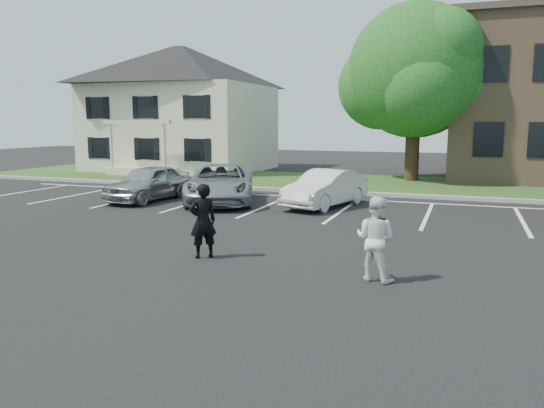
# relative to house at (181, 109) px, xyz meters

# --- Properties ---
(ground_plane) EXTENTS (90.00, 90.00, 0.00)m
(ground_plane) POSITION_rel_house_xyz_m (13.00, -19.97, -3.83)
(ground_plane) COLOR black
(ground_plane) RESTS_ON ground
(curb) EXTENTS (40.00, 0.30, 0.15)m
(curb) POSITION_rel_house_xyz_m (13.00, -7.97, -3.75)
(curb) COLOR gray
(curb) RESTS_ON ground
(grass_strip) EXTENTS (44.00, 8.00, 0.08)m
(grass_strip) POSITION_rel_house_xyz_m (13.00, -3.97, -3.79)
(grass_strip) COLOR #23441A
(grass_strip) RESTS_ON ground
(stall_lines) EXTENTS (34.00, 5.36, 0.01)m
(stall_lines) POSITION_rel_house_xyz_m (14.40, -11.02, -3.82)
(stall_lines) COLOR white
(stall_lines) RESTS_ON ground
(house) EXTENTS (10.30, 9.22, 7.60)m
(house) POSITION_rel_house_xyz_m (0.00, 0.00, 0.00)
(house) COLOR #BCB499
(house) RESTS_ON ground
(tree) EXTENTS (7.80, 7.20, 8.80)m
(tree) POSITION_rel_house_xyz_m (14.39, -1.90, 1.52)
(tree) COLOR black
(tree) RESTS_ON ground
(man_black_suit) EXTENTS (0.72, 0.71, 1.67)m
(man_black_suit) POSITION_rel_house_xyz_m (11.48, -19.28, -2.99)
(man_black_suit) COLOR black
(man_black_suit) RESTS_ON ground
(man_white_shirt) EXTENTS (0.93, 0.81, 1.63)m
(man_white_shirt) POSITION_rel_house_xyz_m (15.35, -19.69, -3.02)
(man_white_shirt) COLOR white
(man_white_shirt) RESTS_ON ground
(car_silver_west) EXTENTS (1.97, 4.15, 1.37)m
(car_silver_west) POSITION_rel_house_xyz_m (5.44, -12.20, -3.14)
(car_silver_west) COLOR #ABACB1
(car_silver_west) RESTS_ON ground
(car_silver_minivan) EXTENTS (4.14, 5.68, 1.43)m
(car_silver_minivan) POSITION_rel_house_xyz_m (8.28, -11.74, -3.11)
(car_silver_minivan) COLOR #999A9F
(car_silver_minivan) RESTS_ON ground
(car_white_sedan) EXTENTS (2.43, 4.21, 1.31)m
(car_white_sedan) POSITION_rel_house_xyz_m (12.23, -11.32, -3.17)
(car_white_sedan) COLOR silver
(car_white_sedan) RESTS_ON ground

